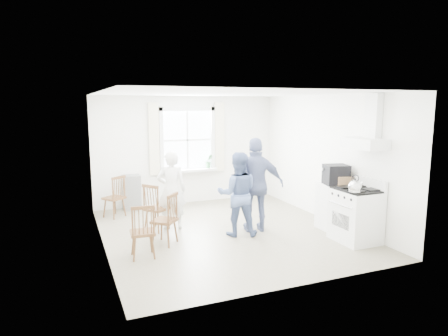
% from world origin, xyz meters
% --- Properties ---
extents(room_shell, '(4.62, 5.12, 2.64)m').
position_xyz_m(room_shell, '(0.00, 0.00, 1.30)').
color(room_shell, gray).
rests_on(room_shell, ground).
extents(window_assembly, '(1.88, 0.24, 1.70)m').
position_xyz_m(window_assembly, '(0.00, 2.45, 1.46)').
color(window_assembly, white).
rests_on(window_assembly, room_shell).
extents(range_hood, '(0.45, 0.76, 0.94)m').
position_xyz_m(range_hood, '(2.07, -1.35, 1.90)').
color(range_hood, white).
rests_on(range_hood, room_shell).
extents(shelf_unit, '(0.40, 0.30, 0.80)m').
position_xyz_m(shelf_unit, '(-1.40, 2.33, 0.40)').
color(shelf_unit, gray).
rests_on(shelf_unit, ground).
extents(gas_stove, '(0.68, 0.76, 1.12)m').
position_xyz_m(gas_stove, '(1.91, -1.35, 0.48)').
color(gas_stove, white).
rests_on(gas_stove, ground).
extents(kettle, '(0.22, 0.22, 0.31)m').
position_xyz_m(kettle, '(1.65, -1.59, 1.05)').
color(kettle, silver).
rests_on(kettle, gas_stove).
extents(low_cabinet, '(0.50, 0.55, 0.90)m').
position_xyz_m(low_cabinet, '(1.98, -0.65, 0.45)').
color(low_cabinet, white).
rests_on(low_cabinet, ground).
extents(stereo_stack, '(0.50, 0.47, 0.38)m').
position_xyz_m(stereo_stack, '(1.95, -0.70, 1.09)').
color(stereo_stack, black).
rests_on(stereo_stack, low_cabinet).
extents(cardboard_box, '(0.30, 0.23, 0.18)m').
position_xyz_m(cardboard_box, '(2.01, -0.84, 0.99)').
color(cardboard_box, olive).
rests_on(cardboard_box, low_cabinet).
extents(windsor_chair_a, '(0.53, 0.53, 0.91)m').
position_xyz_m(windsor_chair_a, '(-1.79, 1.77, 0.56)').
color(windsor_chair_a, '#4F3019').
rests_on(windsor_chair_a, ground).
extents(windsor_chair_b, '(0.40, 0.39, 0.88)m').
position_xyz_m(windsor_chair_b, '(-1.73, -0.78, 0.54)').
color(windsor_chair_b, '#4F3019').
rests_on(windsor_chair_b, ground).
extents(windsor_chair_c, '(0.54, 0.54, 0.92)m').
position_xyz_m(windsor_chair_c, '(-1.18, -0.29, 0.56)').
color(windsor_chair_c, '#4F3019').
rests_on(windsor_chair_c, ground).
extents(person_left, '(0.70, 0.70, 1.53)m').
position_xyz_m(person_left, '(-0.90, 0.60, 0.76)').
color(person_left, white).
rests_on(person_left, ground).
extents(person_mid, '(0.97, 0.97, 1.55)m').
position_xyz_m(person_mid, '(0.12, -0.25, 0.78)').
color(person_mid, '#4E6191').
rests_on(person_mid, ground).
extents(person_right, '(1.31, 1.31, 1.79)m').
position_xyz_m(person_right, '(0.55, -0.15, 0.90)').
color(person_right, navy).
rests_on(person_right, ground).
extents(potted_plant, '(0.19, 0.19, 0.34)m').
position_xyz_m(potted_plant, '(0.51, 2.36, 1.02)').
color(potted_plant, '#2E6937').
rests_on(potted_plant, window_assembly).
extents(windsor_chair_d, '(0.54, 0.54, 0.92)m').
position_xyz_m(windsor_chair_d, '(-1.28, 0.54, 0.56)').
color(windsor_chair_d, '#4F3019').
rests_on(windsor_chair_d, ground).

